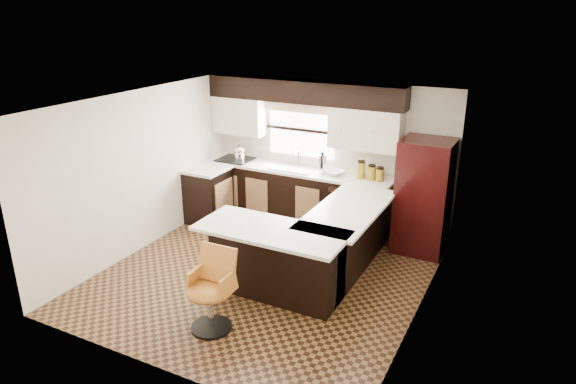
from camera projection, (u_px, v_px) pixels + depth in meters
The scene contains 30 objects.
floor at pixel (265, 275), 7.13m from camera, with size 4.40×4.40×0.00m, color #49301A.
ceiling at pixel (262, 102), 6.31m from camera, with size 4.40×4.40×0.00m, color silver.
wall_back at pixel (329, 153), 8.56m from camera, with size 4.40×4.40×0.00m, color beige.
wall_front at pixel (150, 265), 4.88m from camera, with size 4.40×4.40×0.00m, color beige.
wall_left at pixel (141, 172), 7.61m from camera, with size 4.40×4.40×0.00m, color beige.
wall_right at pixel (425, 223), 5.82m from camera, with size 4.40×4.40×0.00m, color beige.
base_cab_back at pixel (296, 196), 8.76m from camera, with size 3.30×0.60×0.90m, color black.
base_cab_left at pixel (209, 196), 8.79m from camera, with size 0.60×0.70×0.90m, color black.
counter_back at pixel (296, 170), 8.60m from camera, with size 3.30×0.60×0.04m, color silver.
counter_left at pixel (207, 170), 8.63m from camera, with size 0.60×0.70×0.04m, color silver.
soffit at pixel (303, 92), 8.24m from camera, with size 3.40×0.35×0.36m, color black.
upper_cab_left at pixel (240, 115), 8.93m from camera, with size 0.94×0.35×0.64m, color beige.
upper_cab_right at pixel (366, 129), 7.95m from camera, with size 1.14×0.35×0.64m, color beige.
window_pane at pixel (301, 130), 8.64m from camera, with size 1.20×0.02×0.90m, color white.
valance at pixel (300, 107), 8.47m from camera, with size 1.30×0.06×0.18m, color #D19B93.
sink at pixel (293, 168), 8.59m from camera, with size 0.75×0.45×0.03m, color #B2B2B7.
dishwasher at pixel (345, 213), 8.10m from camera, with size 0.58×0.03×0.78m, color black.
cooktop at pixel (235, 159), 9.08m from camera, with size 0.58×0.50×0.03m, color black.
peninsula_long at pixel (343, 241), 7.12m from camera, with size 0.60×1.95×0.90m, color black.
peninsula_return at pixel (277, 262), 6.52m from camera, with size 1.65×0.60×0.90m, color black.
counter_pen_long at pixel (348, 210), 6.93m from camera, with size 0.84×1.95×0.04m, color silver.
counter_pen_return at pixel (272, 231), 6.29m from camera, with size 1.89×0.84×0.04m, color silver.
refrigerator at pixel (424, 196), 7.59m from camera, with size 0.74×0.71×1.72m, color black.
bar_chair at pixel (209, 292), 5.78m from camera, with size 0.52×0.52×0.97m, color #C47429, non-canonical shape.
kettle at pixel (240, 152), 8.99m from camera, with size 0.20×0.20×0.27m, color silver, non-canonical shape.
percolator at pixel (322, 164), 8.34m from camera, with size 0.13×0.13×0.31m, color silver.
mixing_bowl at pixel (334, 172), 8.29m from camera, with size 0.30×0.30×0.07m, color white.
canister_large at pixel (361, 170), 8.08m from camera, with size 0.14×0.14×0.26m, color olive.
canister_med at pixel (371, 173), 8.02m from camera, with size 0.14×0.14×0.22m, color olive.
canister_small at pixel (380, 175), 7.96m from camera, with size 0.13×0.13×0.20m, color olive.
Camera 1 is at (3.14, -5.47, 3.53)m, focal length 32.00 mm.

